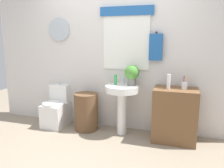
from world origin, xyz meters
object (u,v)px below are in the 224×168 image
laundry_hamper (86,112)px  soap_bottle (116,80)px  toilet (57,110)px  toothbrush_cup (184,85)px  lotion_bottle (169,82)px  pedestal_sink (122,98)px  wooden_cabinet (175,115)px  potted_plant (132,74)px

laundry_hamper → soap_bottle: 0.75m
toilet → toothbrush_cup: toothbrush_cup is taller
toilet → soap_bottle: size_ratio=4.54×
laundry_hamper → lotion_bottle: size_ratio=2.91×
toilet → pedestal_sink: 1.23m
wooden_cabinet → soap_bottle: 1.04m
wooden_cabinet → lotion_bottle: size_ratio=3.74×
toilet → laundry_hamper: bearing=-3.0°
laundry_hamper → lotion_bottle: (1.31, -0.04, 0.59)m
wooden_cabinet → potted_plant: 0.89m
pedestal_sink → wooden_cabinet: size_ratio=0.99×
laundry_hamper → pedestal_sink: 0.68m
pedestal_sink → wooden_cabinet: bearing=-0.0°
pedestal_sink → soap_bottle: soap_bottle is taller
toilet → lotion_bottle: 1.99m
laundry_hamper → wooden_cabinet: (1.42, 0.00, 0.09)m
wooden_cabinet → toothbrush_cup: size_ratio=4.30×
toothbrush_cup → potted_plant: bearing=177.1°
toilet → toothbrush_cup: (2.11, -0.01, 0.57)m
pedestal_sink → lotion_bottle: size_ratio=3.72×
potted_plant → toothbrush_cup: potted_plant is taller
lotion_bottle → potted_plant: bearing=169.9°
laundry_hamper → wooden_cabinet: 1.43m
toothbrush_cup → lotion_bottle: bearing=-164.7°
toilet → potted_plant: size_ratio=2.27×
pedestal_sink → soap_bottle: 0.30m
laundry_hamper → toilet: bearing=177.0°
pedestal_sink → potted_plant: 0.41m
lotion_bottle → wooden_cabinet: bearing=20.0°
toilet → lotion_bottle: lotion_bottle is taller
wooden_cabinet → lotion_bottle: bearing=-160.0°
laundry_hamper → pedestal_sink: pedestal_sink is taller
toilet → toothbrush_cup: 2.18m
wooden_cabinet → lotion_bottle: (-0.11, -0.04, 0.51)m
laundry_hamper → lotion_bottle: bearing=-1.7°
toilet → soap_bottle: 1.22m
potted_plant → toothbrush_cup: size_ratio=1.72×
lotion_bottle → pedestal_sink: bearing=176.7°
soap_bottle → toothbrush_cup: toothbrush_cup is taller
laundry_hamper → potted_plant: 1.01m
pedestal_sink → potted_plant: (0.14, 0.06, 0.38)m
potted_plant → wooden_cabinet: bearing=-5.1°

